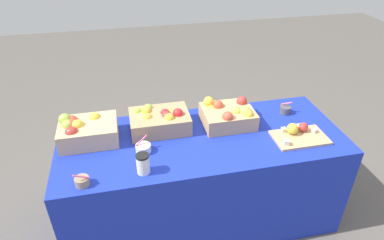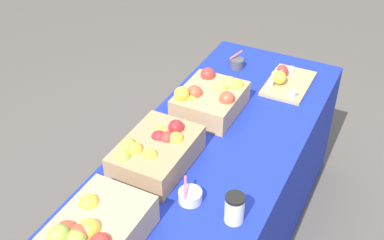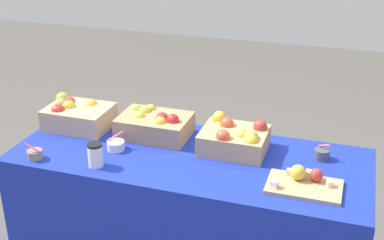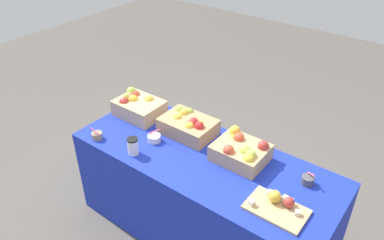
# 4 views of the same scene
# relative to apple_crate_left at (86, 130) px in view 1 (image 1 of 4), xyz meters

# --- Properties ---
(ground_plane) EXTENTS (10.00, 10.00, 0.00)m
(ground_plane) POSITION_rel_apple_crate_left_xyz_m (0.75, -0.13, -0.82)
(ground_plane) COLOR #56514C
(table) EXTENTS (1.90, 0.76, 0.74)m
(table) POSITION_rel_apple_crate_left_xyz_m (0.75, -0.13, -0.45)
(table) COLOR #192DB7
(table) RESTS_ON ground_plane
(apple_crate_left) EXTENTS (0.37, 0.28, 0.18)m
(apple_crate_left) POSITION_rel_apple_crate_left_xyz_m (0.00, 0.00, 0.00)
(apple_crate_left) COLOR tan
(apple_crate_left) RESTS_ON table
(apple_crate_middle) EXTENTS (0.40, 0.28, 0.16)m
(apple_crate_middle) POSITION_rel_apple_crate_left_xyz_m (0.48, 0.03, -0.01)
(apple_crate_middle) COLOR tan
(apple_crate_middle) RESTS_ON table
(apple_crate_right) EXTENTS (0.35, 0.29, 0.17)m
(apple_crate_right) POSITION_rel_apple_crate_left_xyz_m (0.97, -0.01, -0.01)
(apple_crate_right) COLOR tan
(apple_crate_right) RESTS_ON table
(cutting_board_front) EXTENTS (0.35, 0.22, 0.09)m
(cutting_board_front) POSITION_rel_apple_crate_left_xyz_m (1.37, -0.27, -0.05)
(cutting_board_front) COLOR tan
(cutting_board_front) RESTS_ON table
(sample_bowl_near) EXTENTS (0.08, 0.08, 0.10)m
(sample_bowl_near) POSITION_rel_apple_crate_left_xyz_m (1.42, 0.04, -0.05)
(sample_bowl_near) COLOR #4C4C51
(sample_bowl_near) RESTS_ON table
(sample_bowl_mid) EXTENTS (0.09, 0.08, 0.10)m
(sample_bowl_mid) POSITION_rel_apple_crate_left_xyz_m (-0.01, -0.43, -0.05)
(sample_bowl_mid) COLOR gray
(sample_bowl_mid) RESTS_ON table
(sample_bowl_far) EXTENTS (0.10, 0.10, 0.10)m
(sample_bowl_far) POSITION_rel_apple_crate_left_xyz_m (0.35, -0.20, -0.05)
(sample_bowl_far) COLOR silver
(sample_bowl_far) RESTS_ON table
(coffee_cup) EXTENTS (0.08, 0.08, 0.12)m
(coffee_cup) POSITION_rel_apple_crate_left_xyz_m (0.33, -0.40, -0.02)
(coffee_cup) COLOR silver
(coffee_cup) RESTS_ON table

